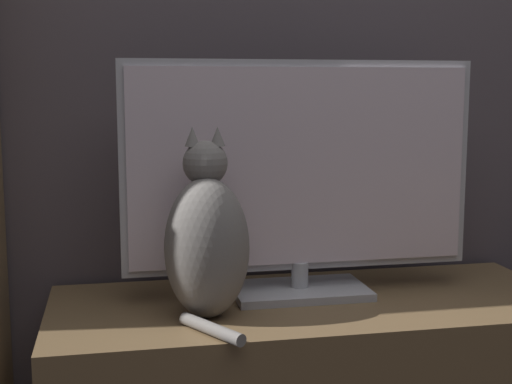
# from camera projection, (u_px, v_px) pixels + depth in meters

# --- Properties ---
(tv) EXTENTS (0.90, 0.21, 0.60)m
(tv) POSITION_uv_depth(u_px,v_px,m) (300.00, 177.00, 1.80)
(tv) COLOR #B7B7BC
(tv) RESTS_ON tv_stand
(cat) EXTENTS (0.21, 0.32, 0.44)m
(cat) POSITION_uv_depth(u_px,v_px,m) (207.00, 241.00, 1.64)
(cat) COLOR gray
(cat) RESTS_ON tv_stand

